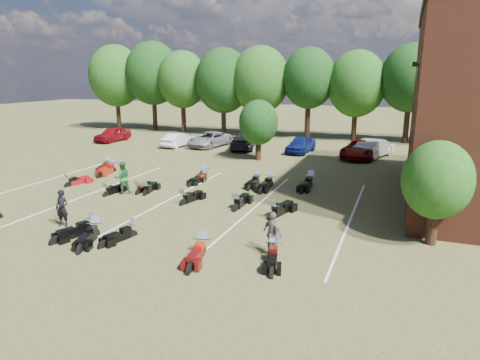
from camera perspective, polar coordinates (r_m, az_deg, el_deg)
The scene contains 35 objects.
ground at distance 20.85m, azimuth -6.08°, elevation -5.49°, with size 160.00×160.00×0.00m, color brown.
car_0 at distance 47.08m, azimuth -16.63°, elevation 5.87°, with size 1.79×4.46×1.52m, color maroon.
car_1 at distance 42.30m, azimuth -8.24°, elevation 5.34°, with size 1.43×4.11×1.36m, color silver.
car_2 at distance 41.89m, azimuth -4.10°, elevation 5.43°, with size 2.41×5.23×1.45m, color gray.
car_3 at distance 40.42m, azimuth 0.39°, elevation 5.20°, with size 2.12×5.21×1.51m, color black.
car_4 at distance 38.98m, azimuth 8.12°, elevation 4.72°, with size 1.77×4.39×1.49m, color navy.
car_5 at distance 38.38m, azimuth 17.49°, elevation 4.14°, with size 1.69×4.84×1.59m, color #A5A4A0.
car_6 at distance 37.48m, azimuth 15.76°, elevation 4.00°, with size 2.56×5.55×1.54m, color #5E0B05.
car_7 at distance 37.28m, azimuth 27.34°, elevation 2.89°, with size 2.13×5.24×1.52m, color #37363B.
person_black at distance 21.49m, azimuth -22.63°, elevation -3.49°, with size 0.63×0.42×1.74m, color black.
person_green at distance 26.12m, azimuth -15.40°, elevation 0.28°, with size 0.94×0.73×1.93m, color #235E2B.
person_grey at distance 16.86m, azimuth 4.37°, elevation -7.10°, with size 1.01×0.42×1.73m, color #635E55.
motorcycle_2 at distance 20.47m, azimuth -19.29°, elevation -6.60°, with size 0.73×2.29×1.28m, color black, non-canonical shape.
motorcycle_3 at distance 19.44m, azimuth -14.23°, elevation -7.32°, with size 0.65×2.04×1.14m, color black, non-canonical shape.
motorcycle_4 at distance 19.85m, azimuth -18.66°, elevation -7.20°, with size 0.73×2.29×1.28m, color black, non-canonical shape.
motorcycle_5 at distance 16.91m, azimuth 4.50°, elevation -10.22°, with size 0.70×2.20×1.23m, color black, non-canonical shape.
motorcycle_6 at distance 17.21m, azimuth -5.04°, elevation -9.78°, with size 0.72×2.27×1.26m, color #4A0A0A, non-canonical shape.
motorcycle_7 at distance 29.08m, azimuth -21.86°, elevation -0.82°, with size 0.67×2.09×1.16m, color maroon, non-canonical shape.
motorcycle_8 at distance 26.07m, azimuth -13.39°, elevation -1.81°, with size 0.66×2.08×1.16m, color black, non-canonical shape.
motorcycle_9 at distance 26.12m, azimuth -17.33°, elevation -2.04°, with size 0.64×2.00×1.11m, color black, non-canonical shape.
motorcycle_10 at distance 25.79m, azimuth -12.45°, elevation -1.93°, with size 0.67×2.11×1.18m, color black, non-canonical shape.
motorcycle_11 at distance 23.54m, azimuth -7.48°, elevation -3.25°, with size 0.70×2.19×1.22m, color black, non-canonical shape.
motorcycle_12 at distance 22.36m, azimuth -0.52°, elevation -4.05°, with size 0.77×2.42×1.35m, color black, non-canonical shape.
motorcycle_13 at distance 21.16m, azimuth 4.37°, elevation -5.16°, with size 0.80×2.51×1.40m, color black, non-canonical shape.
motorcycle_14 at distance 33.61m, azimuth -17.20°, elevation 1.46°, with size 0.72×2.26×1.26m, color #44090C, non-canonical shape.
motorcycle_15 at distance 32.40m, azimuth -16.58°, elevation 1.05°, with size 0.78×2.46×1.37m, color #981E0B, non-canonical shape.
motorcycle_16 at distance 29.55m, azimuth -4.69°, elevation 0.38°, with size 0.70×2.20×1.23m, color black, non-canonical shape.
motorcycle_17 at distance 28.45m, azimuth -4.85°, elevation -0.16°, with size 0.66×2.06×1.15m, color black, non-canonical shape.
motorcycle_18 at distance 27.13m, azimuth 4.07°, elevation -0.84°, with size 0.79×2.47×1.38m, color black, non-canonical shape.
motorcycle_19 at distance 27.69m, azimuth 2.33°, elevation -0.51°, with size 0.73×2.28×1.27m, color black, non-canonical shape.
motorcycle_20 at distance 27.47m, azimuth 9.32°, elevation -0.81°, with size 0.79×2.49×1.39m, color black, non-canonical shape.
tree_line at distance 47.54m, azimuth 9.04°, elevation 13.07°, with size 56.00×6.00×9.79m.
young_tree_near_building at distance 18.97m, azimuth 24.81°, elevation -0.03°, with size 2.80×2.80×4.16m.
young_tree_midfield at distance 34.97m, azimuth 2.48°, elevation 7.67°, with size 3.20×3.20×4.70m.
parking_lines at distance 24.73m, azimuth -9.13°, elevation -2.44°, with size 20.10×14.00×0.01m.
Camera 1 is at (9.07, -17.46, 6.92)m, focal length 32.00 mm.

